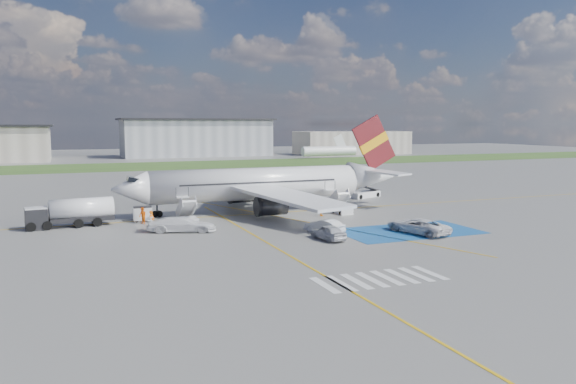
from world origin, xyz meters
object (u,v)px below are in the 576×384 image
Objects in this scene: belt_loader at (365,195)px; car_silver_b at (324,226)px; airliner at (267,183)px; car_silver_a at (328,232)px; gpu_cart at (143,215)px; fuel_tanker at (71,215)px; van_white_b at (182,222)px; van_white_a at (418,223)px.

belt_loader reaches higher than car_silver_b.
car_silver_a is (-0.76, -18.71, -2.68)m from airliner.
airliner is 15.81m from gpu_cart.
belt_loader is at bearing 7.67° from fuel_tanker.
airliner is 8.78× the size of car_silver_b.
airliner reaches higher than car_silver_b.
fuel_tanker is (-22.79, -2.68, -2.15)m from airliner.
belt_loader is at bearing 17.41° from gpu_cart.
fuel_tanker reaches higher than car_silver_b.
van_white_b is (-11.87, 8.88, 0.28)m from car_silver_a.
belt_loader is (32.92, 8.63, -0.32)m from gpu_cart.
car_silver_b is at bearing -89.00° from airliner.
airliner reaches higher than gpu_cart.
van_white_b is (-12.63, -9.83, -2.40)m from airliner.
car_silver_a is at bearing -41.14° from fuel_tanker.
car_silver_a is 9.54m from van_white_a.
fuel_tanker reaches higher than van_white_a.
fuel_tanker is 2.11× the size of car_silver_a.
car_silver_b is at bearing -38.05° from gpu_cart.
airliner reaches higher than fuel_tanker.
car_silver_b is 0.80× the size of van_white_a.
fuel_tanker is 12.43m from van_white_b.
belt_loader is at bearing -122.18° from van_white_a.
fuel_tanker is 1.73× the size of van_white_b.
fuel_tanker is 27.25m from car_silver_a.
van_white_b reaches higher than gpu_cart.
van_white_a reaches higher than gpu_cart.
car_silver_a is 1.00× the size of car_silver_b.
gpu_cart is (-15.43, -2.18, -2.65)m from airliner.
fuel_tanker is 1.51× the size of belt_loader.
fuel_tanker is 1.68× the size of van_white_a.
fuel_tanker reaches higher than belt_loader.
fuel_tanker reaches higher than car_silver_a.
belt_loader is 31.08m from car_silver_a.
airliner is at bearing 1.60° from fuel_tanker.
belt_loader is at bearing 20.25° from airliner.
car_silver_a is 0.80× the size of van_white_a.
belt_loader reaches higher than gpu_cart.
car_silver_a is at bearing -147.56° from belt_loader.
gpu_cart is 22.10m from car_silver_a.
belt_loader is (40.28, 9.13, -0.81)m from fuel_tanker.
gpu_cart is 0.35× the size of belt_loader.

